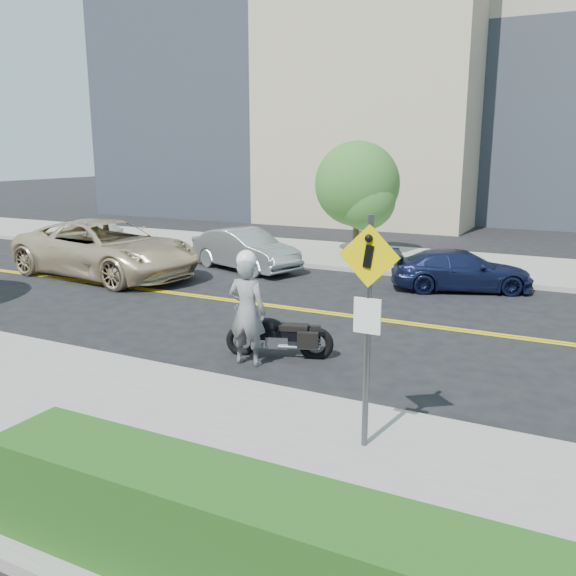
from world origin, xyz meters
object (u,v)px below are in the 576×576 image
(motorcyclist, at_px, (247,308))
(parked_car_white, at_px, (99,235))
(parked_car_silver, at_px, (245,250))
(suv, at_px, (106,249))
(parked_car_blue, at_px, (461,270))
(motorcycle, at_px, (280,326))
(pedestrian_sign, at_px, (368,311))

(motorcyclist, bearing_deg, parked_car_white, -39.13)
(parked_car_white, xyz_separation_m, parked_car_silver, (6.78, -0.36, -0.01))
(motorcyclist, height_order, suv, motorcyclist)
(motorcyclist, relative_size, parked_car_silver, 0.53)
(parked_car_silver, relative_size, parked_car_blue, 1.04)
(motorcycle, relative_size, parked_car_silver, 0.49)
(motorcyclist, bearing_deg, motorcycle, -120.36)
(motorcycle, bearing_deg, suv, 134.20)
(motorcyclist, relative_size, suv, 0.34)
(motorcycle, height_order, suv, suv)
(suv, xyz_separation_m, parked_car_white, (-3.48, 3.26, -0.20))
(motorcyclist, distance_m, motorcycle, 0.86)
(parked_car_blue, bearing_deg, motorcycle, 143.41)
(motorcycle, distance_m, suv, 9.37)
(parked_car_white, distance_m, parked_car_blue, 13.76)
(parked_car_blue, bearing_deg, parked_car_white, 67.47)
(pedestrian_sign, xyz_separation_m, parked_car_silver, (-7.85, 10.12, -1.29))
(motorcyclist, bearing_deg, parked_car_blue, -109.46)
(motorcycle, xyz_separation_m, parked_car_white, (-11.83, 7.51, 0.07))
(suv, bearing_deg, motorcyclist, -115.57)
(motorcycle, distance_m, parked_car_white, 14.01)
(parked_car_white, bearing_deg, motorcyclist, -112.50)
(motorcycle, xyz_separation_m, suv, (-8.35, 4.26, 0.26))
(motorcyclist, xyz_separation_m, parked_car_silver, (-4.72, 7.80, -0.40))
(motorcyclist, relative_size, motorcycle, 1.07)
(motorcycle, distance_m, parked_car_silver, 8.75)
(suv, distance_m, parked_car_white, 4.77)
(parked_car_silver, bearing_deg, suv, 149.87)
(suv, distance_m, parked_car_blue, 10.74)
(parked_car_white, distance_m, parked_car_silver, 6.79)
(parked_car_silver, bearing_deg, motorcyclist, -130.21)
(motorcyclist, xyz_separation_m, parked_car_blue, (2.25, 8.02, -0.50))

